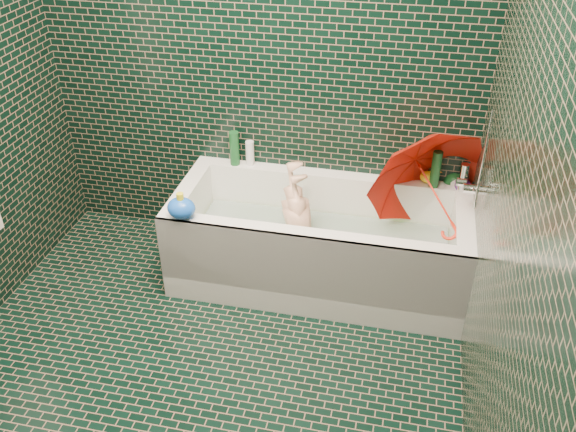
% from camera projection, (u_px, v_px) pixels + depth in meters
% --- Properties ---
extents(floor, '(2.80, 2.80, 0.00)m').
position_uv_depth(floor, '(192.00, 392.00, 3.00)').
color(floor, black).
rests_on(floor, ground).
extents(wall_back, '(2.80, 0.00, 2.80)m').
position_uv_depth(wall_back, '(257.00, 53.00, 3.46)').
color(wall_back, black).
rests_on(wall_back, floor).
extents(wall_right, '(0.00, 2.80, 2.80)m').
position_uv_depth(wall_right, '(521.00, 210.00, 2.08)').
color(wall_right, black).
rests_on(wall_right, floor).
extents(bathtub, '(1.70, 0.75, 0.55)m').
position_uv_depth(bathtub, '(319.00, 251.00, 3.63)').
color(bathtub, white).
rests_on(bathtub, floor).
extents(bath_mat, '(1.35, 0.47, 0.01)m').
position_uv_depth(bath_mat, '(319.00, 256.00, 3.67)').
color(bath_mat, green).
rests_on(bath_mat, bathtub).
extents(water, '(1.48, 0.53, 0.00)m').
position_uv_depth(water, '(319.00, 237.00, 3.59)').
color(water, silver).
rests_on(water, bathtub).
extents(faucet, '(0.18, 0.19, 0.55)m').
position_uv_depth(faucet, '(475.00, 183.00, 3.18)').
color(faucet, silver).
rests_on(faucet, wall_right).
extents(child, '(0.90, 0.53, 0.28)m').
position_uv_depth(child, '(302.00, 232.00, 3.62)').
color(child, '#EAB192').
rests_on(child, bathtub).
extents(umbrella, '(1.07, 1.06, 1.03)m').
position_uv_depth(umbrella, '(435.00, 194.00, 3.38)').
color(umbrella, red).
rests_on(umbrella, bathtub).
extents(soap_bottle_a, '(0.13, 0.13, 0.27)m').
position_uv_depth(soap_bottle_a, '(456.00, 187.00, 3.59)').
color(soap_bottle_a, white).
rests_on(soap_bottle_a, bathtub).
extents(soap_bottle_b, '(0.10, 0.10, 0.18)m').
position_uv_depth(soap_bottle_b, '(463.00, 190.00, 3.55)').
color(soap_bottle_b, '#441C69').
rests_on(soap_bottle_b, bathtub).
extents(soap_bottle_c, '(0.15, 0.15, 0.17)m').
position_uv_depth(soap_bottle_c, '(452.00, 186.00, 3.60)').
color(soap_bottle_c, '#164E22').
rests_on(soap_bottle_c, bathtub).
extents(bottle_right_tall, '(0.06, 0.06, 0.23)m').
position_uv_depth(bottle_right_tall, '(436.00, 169.00, 3.53)').
color(bottle_right_tall, '#164E22').
rests_on(bottle_right_tall, bathtub).
extents(bottle_right_pump, '(0.06, 0.06, 0.17)m').
position_uv_depth(bottle_right_pump, '(463.00, 177.00, 3.51)').
color(bottle_right_pump, silver).
rests_on(bottle_right_pump, bathtub).
extents(bottle_left_tall, '(0.08, 0.08, 0.22)m').
position_uv_depth(bottle_left_tall, '(234.00, 148.00, 3.76)').
color(bottle_left_tall, '#164E22').
rests_on(bottle_left_tall, bathtub).
extents(bottle_left_short, '(0.05, 0.05, 0.16)m').
position_uv_depth(bottle_left_short, '(250.00, 153.00, 3.77)').
color(bottle_left_short, white).
rests_on(bottle_left_short, bathtub).
extents(rubber_duck, '(0.13, 0.08, 0.11)m').
position_uv_depth(rubber_duck, '(430.00, 176.00, 3.60)').
color(rubber_duck, yellow).
rests_on(rubber_duck, bathtub).
extents(bath_toy, '(0.18, 0.16, 0.15)m').
position_uv_depth(bath_toy, '(181.00, 208.00, 3.27)').
color(bath_toy, blue).
rests_on(bath_toy, bathtub).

